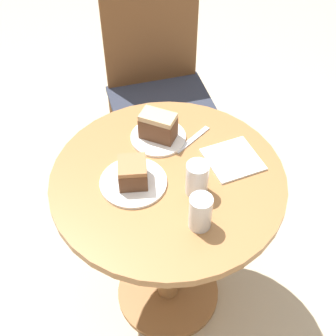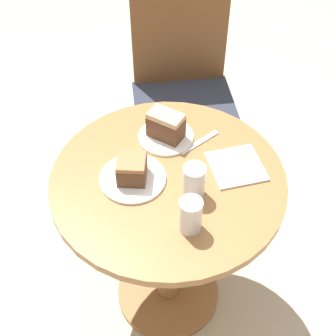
# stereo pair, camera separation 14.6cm
# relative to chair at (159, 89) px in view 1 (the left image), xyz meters

# --- Properties ---
(ground_plane) EXTENTS (8.00, 8.00, 0.00)m
(ground_plane) POSITION_rel_chair_xyz_m (-0.10, -0.78, -0.51)
(ground_plane) COLOR beige
(table) EXTENTS (0.76, 0.76, 0.76)m
(table) POSITION_rel_chair_xyz_m (-0.10, -0.78, 0.03)
(table) COLOR #9E6B3D
(table) RESTS_ON ground_plane
(chair) EXTENTS (0.50, 0.47, 0.97)m
(chair) POSITION_rel_chair_xyz_m (0.00, 0.00, 0.00)
(chair) COLOR brown
(chair) RESTS_ON ground_plane
(plate_near) EXTENTS (0.19, 0.19, 0.01)m
(plate_near) POSITION_rel_chair_xyz_m (-0.10, -0.60, 0.25)
(plate_near) COLOR white
(plate_near) RESTS_ON table
(plate_far) EXTENTS (0.21, 0.21, 0.01)m
(plate_far) POSITION_rel_chair_xyz_m (-0.21, -0.79, 0.25)
(plate_far) COLOR white
(plate_far) RESTS_ON table
(cake_slice_near) EXTENTS (0.14, 0.12, 0.10)m
(cake_slice_near) POSITION_rel_chair_xyz_m (-0.10, -0.60, 0.31)
(cake_slice_near) COLOR brown
(cake_slice_near) RESTS_ON plate_near
(cake_slice_far) EXTENTS (0.10, 0.10, 0.08)m
(cake_slice_far) POSITION_rel_chair_xyz_m (-0.21, -0.79, 0.30)
(cake_slice_far) COLOR brown
(cake_slice_far) RESTS_ON plate_far
(glass_lemonade) EXTENTS (0.07, 0.07, 0.12)m
(glass_lemonade) POSITION_rel_chair_xyz_m (-0.05, -0.98, 0.30)
(glass_lemonade) COLOR beige
(glass_lemonade) RESTS_ON table
(glass_water) EXTENTS (0.07, 0.07, 0.12)m
(glass_water) POSITION_rel_chair_xyz_m (-0.03, -0.85, 0.30)
(glass_water) COLOR silver
(glass_water) RESTS_ON table
(napkin_stack) EXTENTS (0.20, 0.20, 0.01)m
(napkin_stack) POSITION_rel_chair_xyz_m (0.12, -0.75, 0.25)
(napkin_stack) COLOR white
(napkin_stack) RESTS_ON table
(fork) EXTENTS (0.14, 0.12, 0.00)m
(fork) POSITION_rel_chair_xyz_m (0.01, -0.63, 0.25)
(fork) COLOR silver
(fork) RESTS_ON table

